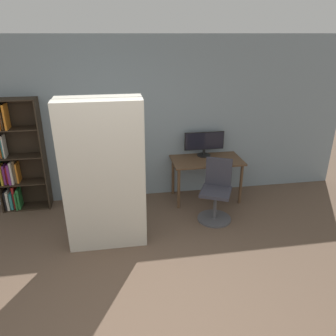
{
  "coord_description": "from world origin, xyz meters",
  "views": [
    {
      "loc": [
        -0.04,
        -2.29,
        2.7
      ],
      "look_at": [
        0.61,
        1.66,
        1.05
      ],
      "focal_mm": 35.0,
      "sensor_mm": 36.0,
      "label": 1
    }
  ],
  "objects_px": {
    "office_chair": "(216,195)",
    "bookshelf": "(14,157)",
    "monitor": "(204,142)",
    "mattress_near": "(104,180)",
    "mattress_far": "(105,174)"
  },
  "relations": [
    {
      "from": "office_chair",
      "to": "bookshelf",
      "type": "height_order",
      "value": "bookshelf"
    },
    {
      "from": "monitor",
      "to": "mattress_near",
      "type": "xyz_separation_m",
      "value": [
        -1.66,
        -1.4,
        0.04
      ]
    },
    {
      "from": "monitor",
      "to": "bookshelf",
      "type": "xyz_separation_m",
      "value": [
        -3.1,
        0.01,
        -0.09
      ]
    },
    {
      "from": "mattress_near",
      "to": "mattress_far",
      "type": "distance_m",
      "value": 0.21
    },
    {
      "from": "monitor",
      "to": "office_chair",
      "type": "bearing_deg",
      "value": -91.61
    },
    {
      "from": "mattress_near",
      "to": "bookshelf",
      "type": "bearing_deg",
      "value": 135.59
    },
    {
      "from": "mattress_far",
      "to": "monitor",
      "type": "bearing_deg",
      "value": 35.71
    },
    {
      "from": "office_chair",
      "to": "mattress_far",
      "type": "xyz_separation_m",
      "value": [
        -1.64,
        -0.33,
        0.62
      ]
    },
    {
      "from": "monitor",
      "to": "office_chair",
      "type": "height_order",
      "value": "monitor"
    },
    {
      "from": "mattress_far",
      "to": "mattress_near",
      "type": "bearing_deg",
      "value": -90.0
    },
    {
      "from": "monitor",
      "to": "mattress_near",
      "type": "height_order",
      "value": "mattress_near"
    },
    {
      "from": "office_chair",
      "to": "bookshelf",
      "type": "bearing_deg",
      "value": 164.11
    },
    {
      "from": "bookshelf",
      "to": "office_chair",
      "type": "bearing_deg",
      "value": -15.89
    },
    {
      "from": "bookshelf",
      "to": "mattress_near",
      "type": "height_order",
      "value": "mattress_near"
    },
    {
      "from": "mattress_far",
      "to": "office_chair",
      "type": "bearing_deg",
      "value": 11.29
    }
  ]
}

